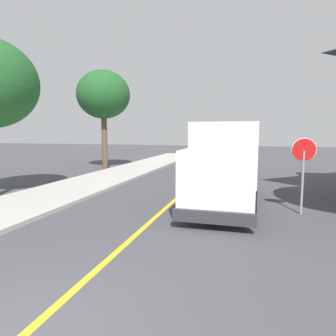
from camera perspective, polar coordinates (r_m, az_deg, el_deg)
name	(u,v)px	position (r m, az deg, el deg)	size (l,w,h in m)	color
centre_line_yellow	(180,195)	(13.71, 2.28, -5.16)	(0.16, 56.00, 0.01)	gold
box_truck	(226,159)	(12.37, 10.92, 1.67)	(2.45, 7.20, 3.20)	white
parked_car_near	(229,165)	(19.48, 11.51, 0.63)	(1.93, 4.45, 1.67)	#4C564C
parked_car_mid	(243,157)	(25.78, 13.96, 2.06)	(1.92, 4.45, 1.67)	silver
stop_sign	(303,161)	(11.34, 24.23, 1.18)	(0.80, 0.10, 2.65)	gray
street_tree_down_block	(103,95)	(24.14, -12.11, 13.32)	(4.05, 4.05, 7.50)	brown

